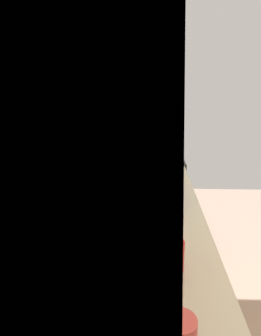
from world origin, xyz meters
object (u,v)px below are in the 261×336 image
(microwave, at_px, (140,173))
(kettle, at_px, (169,255))
(oven_range, at_px, (144,200))
(bowl, at_px, (177,327))

(microwave, distance_m, kettle, 0.76)
(microwave, bearing_deg, kettle, -170.96)
(oven_range, distance_m, microwave, 1.16)
(kettle, bearing_deg, bowl, 180.00)
(oven_range, relative_size, bowl, 9.07)
(kettle, bearing_deg, microwave, 9.04)
(bowl, height_order, kettle, kettle)
(oven_range, bearing_deg, kettle, -177.21)
(microwave, relative_size, kettle, 3.30)
(oven_range, relative_size, microwave, 2.04)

